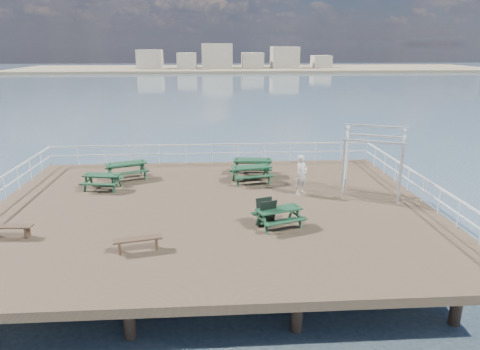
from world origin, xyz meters
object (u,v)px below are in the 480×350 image
picnic_table_b (251,171)px  picnic_table_a (126,167)px  person (301,175)px  picnic_table_d (102,178)px  picnic_table_c (253,164)px  picnic_table_e (279,213)px  flat_bench_near (10,229)px  flat_bench_far (138,241)px  trellis_arbor (372,165)px

picnic_table_b → picnic_table_a: bearing=159.7°
person → picnic_table_d: bearing=135.3°
picnic_table_c → picnic_table_e: (0.35, -6.52, -0.09)m
picnic_table_e → person: (1.53, 3.48, 0.38)m
picnic_table_c → picnic_table_d: size_ratio=1.13×
flat_bench_near → person: 11.56m
picnic_table_a → picnic_table_d: 1.75m
picnic_table_b → picnic_table_d: 6.95m
picnic_table_e → picnic_table_b: bearing=76.4°
picnic_table_c → flat_bench_far: size_ratio=1.29×
picnic_table_c → picnic_table_d: 7.32m
picnic_table_b → picnic_table_e: 5.33m
picnic_table_e → flat_bench_far: picnic_table_e is taller
picnic_table_d → flat_bench_near: 5.41m
picnic_table_b → picnic_table_e: bearing=-95.5°
picnic_table_e → person: size_ratio=1.11×
picnic_table_a → picnic_table_e: (6.63, -6.28, -0.08)m
picnic_table_e → flat_bench_near: size_ratio=1.30×
trellis_arbor → picnic_table_b: bearing=179.3°
picnic_table_d → picnic_table_c: bearing=23.0°
picnic_table_a → flat_bench_far: bearing=-98.9°
picnic_table_a → flat_bench_far: picnic_table_a is taller
picnic_table_e → flat_bench_far: (-4.82, -1.62, -0.18)m
picnic_table_d → trellis_arbor: size_ratio=0.58×
picnic_table_b → picnic_table_e: size_ratio=1.07×
picnic_table_b → person: size_ratio=1.19×
picnic_table_a → trellis_arbor: size_ratio=0.75×
flat_bench_near → flat_bench_far: bearing=-13.3°
picnic_table_d → picnic_table_e: bearing=-23.5°
flat_bench_near → flat_bench_far: 4.75m
picnic_table_d → trellis_arbor: (11.98, -1.73, 0.89)m
picnic_table_c → flat_bench_far: bearing=-113.2°
picnic_table_a → flat_bench_near: size_ratio=1.54×
picnic_table_c → flat_bench_far: (-4.46, -8.14, -0.26)m
picnic_table_a → picnic_table_e: bearing=-65.3°
picnic_table_a → picnic_table_e: size_ratio=1.18×
trellis_arbor → picnic_table_c: bearing=167.9°
picnic_table_c → picnic_table_d: (-7.10, -1.77, -0.09)m
picnic_table_e → person: person is taller
flat_bench_far → person: bearing=26.3°
picnic_table_a → picnic_table_b: bearing=-30.9°
trellis_arbor → picnic_table_a: bearing=-172.7°
picnic_table_a → flat_bench_near: picnic_table_a is taller
picnic_table_e → trellis_arbor: size_ratio=0.63×
picnic_table_d → flat_bench_far: 6.89m
picnic_table_d → flat_bench_near: (-1.92, -5.05, -0.18)m
trellis_arbor → person: (-2.99, 0.46, -0.50)m
flat_bench_far → person: 8.16m
picnic_table_c → flat_bench_near: size_ratio=1.35×
flat_bench_near → trellis_arbor: trellis_arbor is taller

